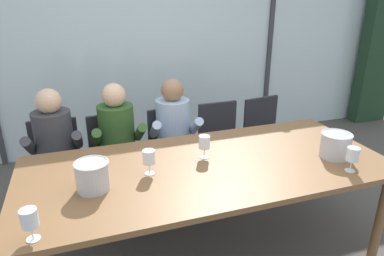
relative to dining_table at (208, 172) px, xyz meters
The scene contains 20 objects.
ground 1.23m from the dining_table, 90.00° to the left, with size 14.00×14.00×0.00m, color #4C4742.
window_glass_panel 2.29m from the dining_table, 90.00° to the left, with size 7.81×0.03×2.60m, color silver.
window_mullion_right 2.88m from the dining_table, 51.35° to the left, with size 0.06×0.06×2.60m, color #38383D.
hillside_vineyard 6.33m from the dining_table, 90.00° to the left, with size 13.81×2.40×2.07m, color #477A38.
curtain_heavy_drape 4.14m from the dining_table, 29.82° to the left, with size 0.56×0.20×2.60m, color #1E3823.
dining_table is the anchor object (origin of this frame).
chair_near_curtain 1.46m from the dining_table, 138.26° to the left, with size 0.45×0.45×0.87m.
chair_left_of_center 1.13m from the dining_table, 120.58° to the left, with size 0.49×0.49×0.87m.
chair_center 0.98m from the dining_table, 89.83° to the left, with size 0.50×0.50×0.87m.
chair_right_of_center 1.11m from the dining_table, 61.34° to the left, with size 0.45×0.45×0.87m.
chair_near_window_right 1.45m from the dining_table, 42.79° to the left, with size 0.50×0.50×0.87m.
person_charcoal_jacket 1.36m from the dining_table, 141.59° to the left, with size 0.46×0.61×1.19m.
person_olive_shirt 1.00m from the dining_table, 122.13° to the left, with size 0.46×0.61×1.19m.
person_pale_blue_shirt 0.84m from the dining_table, 90.18° to the left, with size 0.49×0.63×1.19m.
ice_bucket_primary 0.97m from the dining_table, 11.00° to the right, with size 0.22×0.22×0.19m.
ice_bucket_secondary 0.81m from the dining_table, behind, with size 0.21×0.21×0.19m.
wine_glass_by_left_taster 1.00m from the dining_table, 24.26° to the right, with size 0.08×0.08×0.17m.
wine_glass_near_bucket 0.46m from the dining_table, behind, with size 0.08×0.08×0.17m.
wine_glass_center_pour 1.22m from the dining_table, 157.03° to the right, with size 0.08×0.08×0.17m.
wine_glass_by_right_taster 0.21m from the dining_table, 82.16° to the left, with size 0.08×0.08×0.17m.
Camera 1 is at (-0.81, -2.04, 1.92)m, focal length 32.12 mm.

